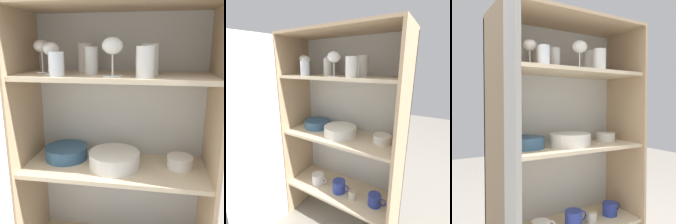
% 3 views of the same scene
% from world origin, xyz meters
% --- Properties ---
extents(cupboard_back_panel, '(0.87, 0.02, 1.48)m').
position_xyz_m(cupboard_back_panel, '(0.00, 0.34, 0.74)').
color(cupboard_back_panel, silver).
rests_on(cupboard_back_panel, ground_plane).
extents(cupboard_side_left, '(0.02, 0.37, 1.48)m').
position_xyz_m(cupboard_side_left, '(-0.43, 0.17, 0.74)').
color(cupboard_side_left, tan).
rests_on(cupboard_side_left, ground_plane).
extents(cupboard_side_right, '(0.02, 0.37, 1.48)m').
position_xyz_m(cupboard_side_right, '(0.43, 0.17, 0.74)').
color(cupboard_side_right, tan).
rests_on(cupboard_side_right, ground_plane).
extents(cupboard_top_panel, '(0.87, 0.37, 0.02)m').
position_xyz_m(cupboard_top_panel, '(0.00, 0.17, 1.49)').
color(cupboard_top_panel, tan).
rests_on(cupboard_top_panel, cupboard_side_left).
extents(shelf_board_lower, '(0.84, 0.33, 0.02)m').
position_xyz_m(shelf_board_lower, '(0.00, 0.17, 0.31)').
color(shelf_board_lower, beige).
extents(shelf_board_middle, '(0.84, 0.33, 0.02)m').
position_xyz_m(shelf_board_middle, '(0.00, 0.17, 0.77)').
color(shelf_board_middle, beige).
extents(shelf_board_upper, '(0.84, 0.33, 0.02)m').
position_xyz_m(shelf_board_upper, '(0.00, 0.17, 1.20)').
color(shelf_board_upper, beige).
extents(cupboard_door, '(0.12, 0.43, 1.48)m').
position_xyz_m(cupboard_door, '(-0.49, -0.23, 0.74)').
color(cupboard_door, silver).
rests_on(cupboard_door, ground_plane).
extents(tumbler_glass_0, '(0.07, 0.07, 0.12)m').
position_xyz_m(tumbler_glass_0, '(0.13, 0.06, 1.27)').
color(tumbler_glass_0, white).
rests_on(tumbler_glass_0, shelf_board_upper).
extents(tumbler_glass_1, '(0.06, 0.06, 0.12)m').
position_xyz_m(tumbler_glass_1, '(-0.10, 0.16, 1.27)').
color(tumbler_glass_1, white).
rests_on(tumbler_glass_1, shelf_board_upper).
extents(tumbler_glass_2, '(0.06, 0.06, 0.10)m').
position_xyz_m(tumbler_glass_2, '(-0.22, 0.05, 1.26)').
color(tumbler_glass_2, white).
rests_on(tumbler_glass_2, shelf_board_upper).
extents(tumbler_glass_3, '(0.07, 0.07, 0.13)m').
position_xyz_m(tumbler_glass_3, '(0.15, 0.17, 1.28)').
color(tumbler_glass_3, white).
rests_on(tumbler_glass_3, shelf_board_upper).
extents(tumbler_glass_4, '(0.07, 0.07, 0.13)m').
position_xyz_m(tumbler_glass_4, '(-0.15, 0.25, 1.28)').
color(tumbler_glass_4, silver).
rests_on(tumbler_glass_4, shelf_board_upper).
extents(wine_glass_0, '(0.07, 0.07, 0.15)m').
position_xyz_m(wine_glass_0, '(-0.33, 0.17, 1.32)').
color(wine_glass_0, white).
rests_on(wine_glass_0, shelf_board_upper).
extents(wine_glass_1, '(0.07, 0.07, 0.13)m').
position_xyz_m(wine_glass_1, '(-0.27, 0.12, 1.31)').
color(wine_glass_1, white).
rests_on(wine_glass_1, shelf_board_upper).
extents(wine_glass_2, '(0.08, 0.08, 0.15)m').
position_xyz_m(wine_glass_2, '(0.01, 0.07, 1.32)').
color(wine_glass_2, white).
rests_on(wine_glass_2, shelf_board_upper).
extents(plate_stack_white, '(0.24, 0.24, 0.07)m').
position_xyz_m(plate_stack_white, '(0.00, 0.16, 0.82)').
color(plate_stack_white, silver).
rests_on(plate_stack_white, shelf_board_middle).
extents(mixing_bowl_large, '(0.21, 0.21, 0.06)m').
position_xyz_m(mixing_bowl_large, '(-0.25, 0.21, 0.81)').
color(mixing_bowl_large, '#33567A').
rests_on(mixing_bowl_large, shelf_board_middle).
extents(serving_bowl_small, '(0.12, 0.12, 0.05)m').
position_xyz_m(serving_bowl_small, '(0.30, 0.20, 0.81)').
color(serving_bowl_small, silver).
rests_on(serving_bowl_small, shelf_board_middle).
extents(coffee_mug_primary, '(0.14, 0.10, 0.09)m').
position_xyz_m(coffee_mug_primary, '(0.01, 0.13, 0.36)').
color(coffee_mug_primary, '#283893').
rests_on(coffee_mug_primary, shelf_board_lower).
extents(coffee_mug_extra_1, '(0.13, 0.09, 0.08)m').
position_xyz_m(coffee_mug_extra_1, '(0.29, 0.15, 0.36)').
color(coffee_mug_extra_1, '#283893').
rests_on(coffee_mug_extra_1, shelf_board_lower).
extents(coffee_mug_extra_2, '(0.14, 0.10, 0.08)m').
position_xyz_m(coffee_mug_extra_2, '(-0.20, 0.13, 0.36)').
color(coffee_mug_extra_2, white).
rests_on(coffee_mug_extra_2, shelf_board_lower).
extents(storage_jar, '(0.06, 0.06, 0.07)m').
position_xyz_m(storage_jar, '(0.13, 0.12, 0.35)').
color(storage_jar, beige).
rests_on(storage_jar, shelf_board_lower).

